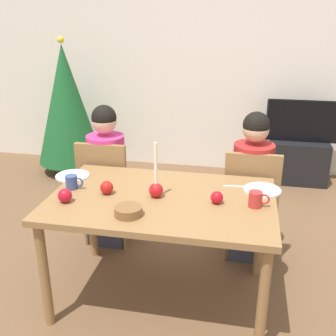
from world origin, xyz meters
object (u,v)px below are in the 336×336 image
object	(u,v)px
dining_table	(162,209)
mug_left	(72,182)
person_right_child	(251,189)
apple_by_right_mug	(217,197)
tv_stand	(298,161)
christmas_tree	(67,105)
tv	(303,121)
chair_left	(107,186)
mug_right	(256,199)
apple_by_left_plate	(107,188)
apple_near_candle	(65,196)
bowl_walnuts	(128,211)
plate_right	(262,190)
candle_centerpiece	(156,186)
chair_right	(250,198)
person_left_child	(108,178)
plate_left	(73,176)

from	to	relation	value
dining_table	mug_left	distance (m)	0.62
person_right_child	apple_by_right_mug	bearing A→B (deg)	-108.13
tv_stand	christmas_tree	bearing A→B (deg)	-175.64
tv_stand	tv	world-z (taller)	tv
chair_left	apple_by_right_mug	world-z (taller)	chair_left
mug_right	apple_by_left_plate	xyz separation A→B (m)	(-0.93, 0.00, -0.01)
dining_table	person_right_child	distance (m)	0.85
mug_right	apple_near_candle	bearing A→B (deg)	-171.93
tv	bowl_walnuts	bearing A→B (deg)	-115.71
christmas_tree	apple_by_right_mug	xyz separation A→B (m)	(1.93, -2.11, -0.04)
tv_stand	plate_right	xyz separation A→B (m)	(-0.48, -2.08, 0.52)
apple_by_right_mug	candle_centerpiece	bearing A→B (deg)	177.40
chair_right	candle_centerpiece	xyz separation A→B (m)	(-0.59, -0.61, 0.31)
plate_right	apple_near_candle	size ratio (longest dim) A/B	2.77
dining_table	tv	world-z (taller)	tv
tv	christmas_tree	xyz separation A→B (m)	(-2.68, -0.21, 0.11)
chair_right	mug_right	world-z (taller)	chair_right
chair_right	plate_right	bearing A→B (deg)	-81.17
chair_right	mug_right	bearing A→B (deg)	-88.67
tv_stand	plate_right	size ratio (longest dim) A/B	2.67
person_left_child	candle_centerpiece	distance (m)	0.88
chair_right	plate_right	distance (m)	0.46
christmas_tree	apple_near_candle	distance (m)	2.49
person_right_child	candle_centerpiece	xyz separation A→B (m)	(-0.59, -0.64, 0.25)
dining_table	plate_left	distance (m)	0.72
chair_right	apple_by_left_plate	distance (m)	1.14
dining_table	person_right_child	bearing A→B (deg)	48.90
christmas_tree	plate_left	bearing A→B (deg)	-64.59
chair_right	candle_centerpiece	distance (m)	0.91
tv_stand	mug_right	distance (m)	2.44
apple_near_candle	chair_right	bearing A→B (deg)	35.11
plate_right	apple_by_right_mug	world-z (taller)	apple_by_right_mug
plate_left	christmas_tree	bearing A→B (deg)	115.41
bowl_walnuts	tv	bearing A→B (deg)	64.29
candle_centerpiece	apple_by_left_plate	distance (m)	0.32
dining_table	apple_near_candle	distance (m)	0.60
tv_stand	tv	xyz separation A→B (m)	(0.00, 0.00, 0.47)
christmas_tree	candle_centerpiece	bearing A→B (deg)	-53.59
christmas_tree	tv_stand	bearing A→B (deg)	4.36
tv	plate_left	bearing A→B (deg)	-130.49
person_right_child	plate_right	size ratio (longest dim) A/B	4.90
chair_left	candle_centerpiece	world-z (taller)	candle_centerpiece
tv	person_left_child	bearing A→B (deg)	-135.50
christmas_tree	chair_right	bearing A→B (deg)	-34.80
chair_right	apple_by_left_plate	xyz separation A→B (m)	(-0.91, -0.62, 0.28)
mug_right	apple_near_candle	world-z (taller)	mug_right
chair_left	apple_by_right_mug	size ratio (longest dim) A/B	11.66
tv_stand	apple_near_candle	bearing A→B (deg)	-123.84
person_left_child	tv_stand	distance (m)	2.39
plate_right	apple_by_right_mug	size ratio (longest dim) A/B	3.10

